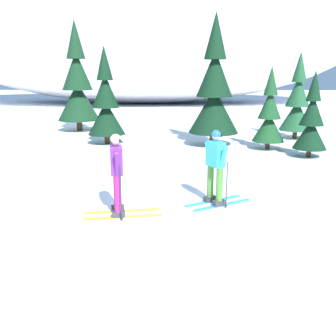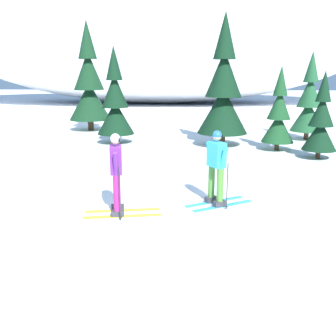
# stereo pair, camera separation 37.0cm
# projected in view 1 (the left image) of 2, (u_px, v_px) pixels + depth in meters

# --- Properties ---
(ground_plane) EXTENTS (120.00, 120.00, 0.00)m
(ground_plane) POSITION_uv_depth(u_px,v_px,m) (152.00, 211.00, 8.46)
(ground_plane) COLOR white
(skier_cyan_jacket) EXTENTS (1.56, 1.19, 1.73)m
(skier_cyan_jacket) POSITION_uv_depth(u_px,v_px,m) (216.00, 166.00, 8.70)
(skier_cyan_jacket) COLOR #2893CC
(skier_cyan_jacket) RESTS_ON ground
(skier_purple_jacket) EXTENTS (1.69, 0.83, 1.75)m
(skier_purple_jacket) POSITION_uv_depth(u_px,v_px,m) (117.00, 173.00, 8.02)
(skier_purple_jacket) COLOR gold
(skier_purple_jacket) RESTS_ON ground
(pine_tree_left) EXTENTS (2.14, 2.14, 5.55)m
(pine_tree_left) POSITION_uv_depth(u_px,v_px,m) (77.00, 85.00, 19.63)
(pine_tree_left) COLOR #47301E
(pine_tree_left) RESTS_ON ground
(pine_tree_center_left) EXTENTS (1.56, 1.56, 4.05)m
(pine_tree_center_left) POSITION_uv_depth(u_px,v_px,m) (106.00, 104.00, 16.12)
(pine_tree_center_left) COLOR #47301E
(pine_tree_center_left) RESTS_ON ground
(pine_tree_center) EXTENTS (2.05, 2.05, 5.30)m
(pine_tree_center) POSITION_uv_depth(u_px,v_px,m) (214.00, 91.00, 15.62)
(pine_tree_center) COLOR #47301E
(pine_tree_center) RESTS_ON ground
(pine_tree_center_right) EXTENTS (1.24, 1.24, 3.22)m
(pine_tree_center_right) POSITION_uv_depth(u_px,v_px,m) (269.00, 115.00, 14.99)
(pine_tree_center_right) COLOR #47301E
(pine_tree_center_right) RESTS_ON ground
(pine_tree_right) EXTENTS (1.18, 1.18, 3.05)m
(pine_tree_right) POSITION_uv_depth(u_px,v_px,m) (311.00, 122.00, 13.59)
(pine_tree_right) COLOR #47301E
(pine_tree_right) RESTS_ON ground
(pine_tree_far_right) EXTENTS (1.50, 1.50, 3.89)m
(pine_tree_far_right) POSITION_uv_depth(u_px,v_px,m) (297.00, 103.00, 17.40)
(pine_tree_far_right) COLOR #47301E
(pine_tree_far_right) RESTS_ON ground
(snow_ridge_background) EXTENTS (42.44, 20.29, 14.28)m
(snow_ridge_background) POSITION_uv_depth(u_px,v_px,m) (143.00, 27.00, 36.88)
(snow_ridge_background) COLOR white
(snow_ridge_background) RESTS_ON ground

